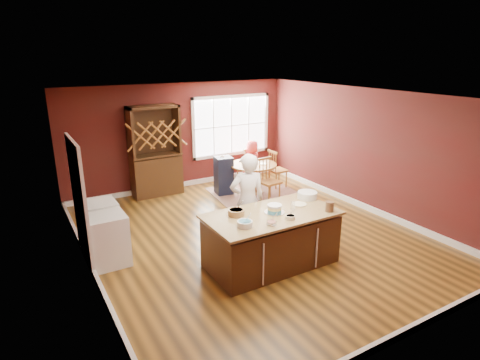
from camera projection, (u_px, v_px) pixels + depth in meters
name	position (u px, v px, depth m)	size (l,w,h in m)	color
room_shell	(252.00, 169.00, 7.45)	(7.00, 7.00, 7.00)	brown
window	(231.00, 126.00, 10.98)	(2.36, 0.10, 1.66)	white
doorway	(80.00, 205.00, 6.61)	(0.08, 1.26, 2.13)	white
kitchen_island	(271.00, 240.00, 6.68)	(2.18, 1.14, 0.92)	#41260E
dining_table	(253.00, 172.00, 10.10)	(1.18, 1.18, 0.75)	brown
baker	(247.00, 201.00, 7.18)	(0.64, 0.42, 1.76)	silver
layer_cake	(275.00, 209.00, 6.55)	(0.33, 0.33, 0.14)	white
bowl_blue	(245.00, 224.00, 6.02)	(0.24, 0.24, 0.09)	silver
bowl_yellow	(236.00, 212.00, 6.44)	(0.27, 0.27, 0.10)	olive
bowl_pink	(272.00, 223.00, 6.09)	(0.16, 0.16, 0.06)	silver
bowl_olive	(290.00, 217.00, 6.31)	(0.16, 0.16, 0.06)	beige
drinking_glass	(293.00, 205.00, 6.67)	(0.07, 0.07, 0.15)	silver
dinner_plate	(299.00, 204.00, 6.90)	(0.26, 0.26, 0.02)	beige
white_tub	(307.00, 195.00, 7.19)	(0.35, 0.35, 0.12)	white
stoneware_crock	(330.00, 207.00, 6.59)	(0.14, 0.14, 0.17)	#49331E
rug	(253.00, 192.00, 10.27)	(2.06, 1.59, 0.01)	brown
chair_east	(278.00, 168.00, 10.52)	(0.43, 0.41, 1.02)	brown
chair_south	(270.00, 180.00, 9.50)	(0.45, 0.42, 1.06)	brown
chair_north	(246.00, 165.00, 10.91)	(0.42, 0.40, 1.00)	olive
seated_woman	(252.00, 163.00, 10.66)	(0.60, 0.39, 1.22)	#CE3539
high_chair	(224.00, 175.00, 10.02)	(0.40, 0.40, 1.00)	#1D2540
toddler	(220.00, 162.00, 9.95)	(0.18, 0.14, 0.26)	#8CA5BF
table_plate	(263.00, 164.00, 10.03)	(0.20, 0.20, 0.02)	beige
table_cup	(244.00, 161.00, 10.10)	(0.13, 0.13, 0.10)	silver
hutch	(155.00, 151.00, 9.80)	(1.21, 0.51, 2.22)	black
washer	(108.00, 240.00, 6.69)	(0.61, 0.59, 0.88)	white
dryer	(100.00, 226.00, 7.21)	(0.62, 0.60, 0.90)	white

